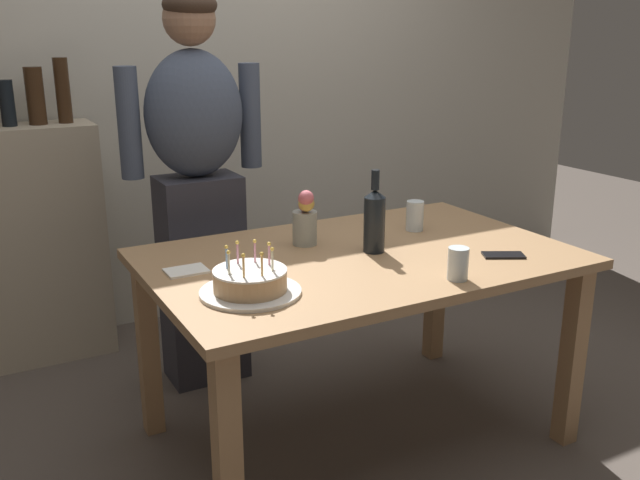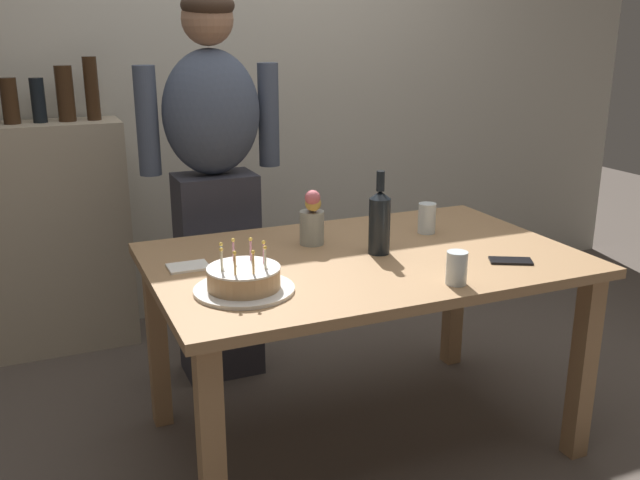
{
  "view_description": "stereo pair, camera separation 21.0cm",
  "coord_description": "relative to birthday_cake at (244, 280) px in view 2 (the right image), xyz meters",
  "views": [
    {
      "loc": [
        -1.26,
        -2.02,
        1.51
      ],
      "look_at": [
        -0.2,
        -0.07,
        0.84
      ],
      "focal_mm": 39.15,
      "sensor_mm": 36.0,
      "label": 1
    },
    {
      "loc": [
        -1.07,
        -2.11,
        1.51
      ],
      "look_at": [
        -0.2,
        -0.07,
        0.84
      ],
      "focal_mm": 39.15,
      "sensor_mm": 36.0,
      "label": 2
    }
  ],
  "objects": [
    {
      "name": "shelf_cabinet",
      "position": [
        -0.49,
        1.5,
        -0.21
      ],
      "size": [
        0.69,
        0.3,
        1.39
      ],
      "color": "tan",
      "rests_on": "ground_plane"
    },
    {
      "name": "water_glass_near",
      "position": [
        0.85,
        0.33,
        0.02
      ],
      "size": [
        0.07,
        0.07,
        0.12
      ],
      "primitive_type": "cylinder",
      "color": "silver",
      "rests_on": "dining_table"
    },
    {
      "name": "cell_phone",
      "position": [
        0.93,
        -0.09,
        -0.03
      ],
      "size": [
        0.16,
        0.13,
        0.01
      ],
      "primitive_type": "cube",
      "rotation": [
        0.0,
        0.0,
        -0.49
      ],
      "color": "black",
      "rests_on": "dining_table"
    },
    {
      "name": "napkin_stack",
      "position": [
        -0.11,
        0.29,
        -0.03
      ],
      "size": [
        0.14,
        0.1,
        0.01
      ],
      "primitive_type": "cube",
      "rotation": [
        0.0,
        0.0,
        0.0
      ],
      "color": "white",
      "rests_on": "dining_table"
    },
    {
      "name": "flower_vase",
      "position": [
        0.38,
        0.37,
        0.07
      ],
      "size": [
        0.09,
        0.1,
        0.21
      ],
      "color": "#999E93",
      "rests_on": "dining_table"
    },
    {
      "name": "dining_table",
      "position": [
        0.5,
        0.17,
        -0.13
      ],
      "size": [
        1.5,
        0.96,
        0.74
      ],
      "color": "#A37A51",
      "rests_on": "ground_plane"
    },
    {
      "name": "back_wall",
      "position": [
        0.5,
        1.72,
        0.52
      ],
      "size": [
        5.2,
        0.1,
        2.6
      ],
      "primitive_type": "cube",
      "color": "beige",
      "rests_on": "ground_plane"
    },
    {
      "name": "ground_plane",
      "position": [
        0.5,
        0.17,
        -0.78
      ],
      "size": [
        10.0,
        10.0,
        0.0
      ],
      "primitive_type": "plane",
      "color": "#564C44"
    },
    {
      "name": "water_glass_far",
      "position": [
        0.64,
        -0.2,
        0.02
      ],
      "size": [
        0.07,
        0.07,
        0.11
      ],
      "primitive_type": "cylinder",
      "color": "silver",
      "rests_on": "dining_table"
    },
    {
      "name": "birthday_cake",
      "position": [
        0.0,
        0.0,
        0.0
      ],
      "size": [
        0.31,
        0.31,
        0.15
      ],
      "color": "white",
      "rests_on": "dining_table"
    },
    {
      "name": "person_man_bearded",
      "position": [
        0.16,
        0.93,
        0.1
      ],
      "size": [
        0.61,
        0.27,
        1.66
      ],
      "rotation": [
        0.0,
        0.0,
        3.14
      ],
      "color": "#33333D",
      "rests_on": "ground_plane"
    },
    {
      "name": "wine_bottle",
      "position": [
        0.56,
        0.17,
        0.09
      ],
      "size": [
        0.08,
        0.08,
        0.3
      ],
      "color": "black",
      "rests_on": "dining_table"
    }
  ]
}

